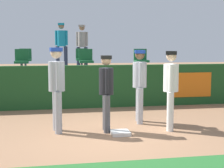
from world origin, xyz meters
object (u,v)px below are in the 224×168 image
object	(u,v)px
player_umpire	(106,88)
spectator_capped	(82,43)
spectator_hooded	(61,42)
seat_back_center	(82,58)
player_runner_visitor	(140,81)
player_coach_visitor	(57,84)
first_base	(120,133)
seat_front_right	(141,59)
seat_front_center	(86,59)
seat_front_left	(22,60)
seat_back_left	(25,58)
player_fielder_home	(171,85)

from	to	relation	value
player_umpire	spectator_capped	bearing A→B (deg)	-177.07
spectator_hooded	seat_back_center	bearing A→B (deg)	145.31
player_runner_visitor	player_coach_visitor	size ratio (longest dim) A/B	0.96
first_base	seat_back_center	bearing A→B (deg)	91.80
seat_front_right	spectator_hooded	bearing A→B (deg)	138.31
player_coach_visitor	player_umpire	size ratio (longest dim) A/B	1.10
spectator_hooded	player_runner_visitor	bearing A→B (deg)	110.53
seat_front_center	seat_front_right	size ratio (longest dim) A/B	1.00
first_base	seat_back_center	world-z (taller)	seat_back_center
spectator_hooded	seat_front_left	bearing A→B (deg)	64.87
player_runner_visitor	player_coach_visitor	distance (m)	2.14
seat_back_center	seat_front_left	xyz separation A→B (m)	(-2.20, -1.80, 0.00)
seat_back_left	seat_front_right	size ratio (longest dim) A/B	1.00
first_base	seat_front_center	distance (m)	5.03
player_fielder_home	seat_back_left	size ratio (longest dim) A/B	2.15
first_base	player_runner_visitor	bearing A→B (deg)	56.59
seat_back_center	player_runner_visitor	bearing A→B (deg)	-80.53
first_base	player_fielder_home	world-z (taller)	player_fielder_home
seat_back_left	spectator_hooded	xyz separation A→B (m)	(1.42, 0.64, 0.62)
first_base	player_umpire	world-z (taller)	player_umpire
player_umpire	player_fielder_home	bearing A→B (deg)	90.33
seat_back_left	seat_front_left	world-z (taller)	same
first_base	player_coach_visitor	world-z (taller)	player_coach_visitor
player_coach_visitor	spectator_capped	bearing A→B (deg)	162.95
player_umpire	seat_back_center	xyz separation A→B (m)	(0.04, 6.27, 0.45)
seat_front_right	player_umpire	bearing A→B (deg)	-114.25
player_coach_visitor	spectator_hooded	world-z (taller)	spectator_hooded
seat_front_left	spectator_capped	xyz separation A→B (m)	(2.29, 2.56, 0.58)
player_coach_visitor	player_umpire	world-z (taller)	player_coach_visitor
player_coach_visitor	seat_back_left	bearing A→B (deg)	-177.13
player_coach_visitor	spectator_capped	world-z (taller)	spectator_capped
seat_front_right	spectator_capped	distance (m)	3.23
player_runner_visitor	spectator_hooded	bearing A→B (deg)	-155.41
seat_back_center	seat_front_center	distance (m)	1.80
seat_back_left	spectator_capped	bearing A→B (deg)	18.33
seat_back_center	seat_front_center	bearing A→B (deg)	-90.46
player_fielder_home	player_umpire	xyz separation A→B (m)	(-1.49, 0.10, -0.05)
player_umpire	seat_front_right	distance (m)	4.92
spectator_hooded	spectator_capped	world-z (taller)	spectator_hooded
seat_back_center	seat_front_right	distance (m)	2.67
player_umpire	player_runner_visitor	bearing A→B (deg)	131.00
first_base	player_umpire	xyz separation A→B (m)	(-0.25, 0.36, 0.95)
seat_front_right	first_base	bearing A→B (deg)	-110.08
player_runner_visitor	seat_back_center	xyz separation A→B (m)	(-0.92, 5.54, 0.39)
seat_front_right	player_runner_visitor	bearing A→B (deg)	-105.66
seat_front_center	seat_front_left	size ratio (longest dim) A/B	1.00
seat_front_center	spectator_capped	world-z (taller)	spectator_capped
seat_back_left	player_fielder_home	bearing A→B (deg)	-60.23
player_runner_visitor	spectator_hooded	world-z (taller)	spectator_hooded
seat_back_center	spectator_capped	size ratio (longest dim) A/B	0.46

